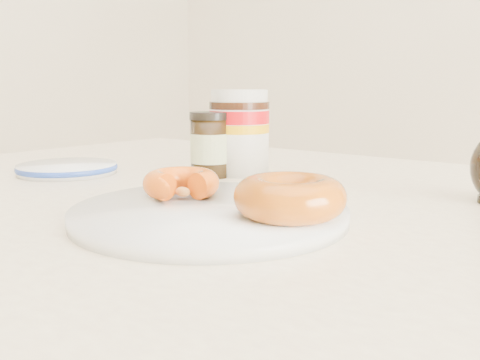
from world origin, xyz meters
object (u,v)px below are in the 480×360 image
Objects in this scene: donut_whole at (290,197)px; blue_rim_saucer at (67,168)px; donut_bitten at (181,183)px; dark_jar at (210,145)px; plate at (210,213)px; dining_table at (281,266)px; nutella_jar at (239,129)px.

donut_whole is 0.69× the size of blue_rim_saucer.
dark_jar is (-0.12, 0.18, 0.02)m from donut_bitten.
dark_jar is at bearing 131.60° from plate.
donut_bitten reaches higher than plate.
dark_jar reaches higher than plate.
dining_table is at bearing 127.34° from donut_whole.
donut_bitten is 0.15m from donut_whole.
dining_table is 13.08× the size of donut_whole.
dark_jar is at bearing 157.63° from dining_table.
donut_bitten is at bearing 178.83° from donut_whole.
blue_rim_saucer reaches higher than dining_table.
nutella_jar is (-0.10, 0.23, 0.04)m from donut_bitten.
plate is 0.09m from donut_whole.
donut_whole is (0.09, 0.02, 0.03)m from plate.
plate is 2.90× the size of dark_jar.
nutella_jar is 0.06m from dark_jar.
nutella_jar is (-0.25, 0.23, 0.04)m from donut_whole.
blue_rim_saucer is at bearing -148.47° from dark_jar.
nutella_jar is at bearing 115.81° from donut_bitten.
blue_rim_saucer is (-0.21, -0.17, -0.06)m from nutella_jar.
plate is 2.17× the size of nutella_jar.
donut_whole reaches higher than dining_table.
dining_table is 9.02× the size of blue_rim_saucer.
plate is (-0.00, -0.13, 0.09)m from dining_table.
nutella_jar is 0.84× the size of blue_rim_saucer.
donut_whole is 0.34m from nutella_jar.
nutella_jar is at bearing 38.06° from blue_rim_saucer.
donut_bitten is at bearing -11.15° from blue_rim_saucer.
donut_bitten is 0.66× the size of nutella_jar.
donut_whole is at bearing -43.20° from nutella_jar.
donut_bitten is at bearing 162.10° from plate.
nutella_jar is at bearing 143.19° from dining_table.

